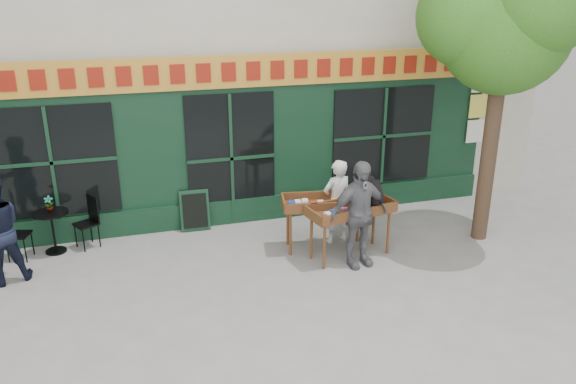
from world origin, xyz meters
name	(u,v)px	position (x,y,z in m)	size (l,w,h in m)	color
ground	(262,276)	(0.00, 0.00, 0.00)	(80.00, 80.00, 0.00)	slate
street_tree	(507,9)	(4.34, 0.36, 4.11)	(3.05, 2.90, 5.60)	#382619
book_cart_center	(351,212)	(1.65, 0.28, 0.82)	(1.59, 0.88, 0.99)	brown
dog	(372,186)	(2.00, 0.23, 1.29)	(0.34, 0.60, 0.60)	black
woman	(337,201)	(1.65, 0.93, 0.78)	(0.57, 0.38, 1.57)	silver
book_cart_right	(326,206)	(1.35, 0.70, 0.82)	(1.59, 0.90, 0.99)	brown
man_right	(359,214)	(1.65, -0.05, 0.92)	(1.07, 0.45, 1.83)	#595A5F
bistro_table	(52,224)	(-3.30, 1.94, 0.54)	(0.60, 0.60, 0.76)	black
bistro_chair_left	(12,229)	(-3.93, 1.87, 0.56)	(0.45, 0.45, 0.95)	black
bistro_chair_right	(90,217)	(-2.67, 2.03, 0.56)	(0.49, 0.49, 0.95)	black
potted_plant	(49,204)	(-3.30, 1.94, 0.91)	(0.16, 0.11, 0.30)	gray
chalkboard	(195,211)	(-0.77, 2.19, 0.40)	(0.57, 0.21, 0.79)	black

